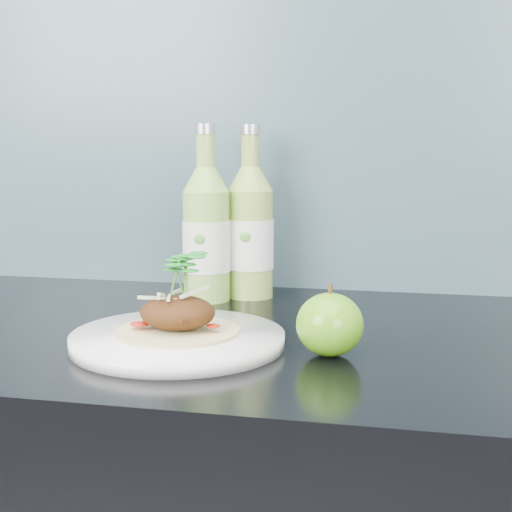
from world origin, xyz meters
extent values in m
cube|color=#74A3B6|center=(0.00, 1.99, 1.25)|extent=(4.00, 0.02, 0.70)
cylinder|color=white|center=(-0.06, 1.60, 0.91)|extent=(0.28, 0.28, 0.02)
cylinder|color=tan|center=(-0.06, 1.60, 0.92)|extent=(0.14, 0.14, 0.00)
ellipsoid|color=#4C270E|center=(-0.06, 1.60, 0.94)|extent=(0.09, 0.08, 0.04)
ellipsoid|color=#4E8A0F|center=(0.11, 1.60, 0.94)|extent=(0.10, 0.10, 0.07)
cylinder|color=#472D14|center=(0.11, 1.60, 0.97)|extent=(0.01, 0.00, 0.01)
cylinder|color=#91C251|center=(-0.10, 1.85, 0.98)|extent=(0.09, 0.09, 0.16)
cone|color=#91C251|center=(-0.10, 1.85, 1.08)|extent=(0.07, 0.07, 0.04)
cylinder|color=#91C251|center=(-0.10, 1.85, 1.13)|extent=(0.03, 0.03, 0.05)
cylinder|color=silver|center=(-0.10, 1.85, 1.16)|extent=(0.03, 0.03, 0.01)
cylinder|color=white|center=(-0.10, 1.85, 0.98)|extent=(0.09, 0.09, 0.08)
ellipsoid|color=#59A533|center=(-0.10, 1.82, 1.00)|extent=(0.02, 0.00, 0.02)
cylinder|color=#98B54B|center=(-0.04, 1.89, 0.98)|extent=(0.08, 0.08, 0.16)
cone|color=#98B54B|center=(-0.04, 1.89, 1.08)|extent=(0.07, 0.07, 0.04)
cylinder|color=#98B54B|center=(-0.04, 1.89, 1.13)|extent=(0.03, 0.03, 0.05)
cylinder|color=silver|center=(-0.04, 1.89, 1.16)|extent=(0.03, 0.03, 0.01)
cylinder|color=white|center=(-0.04, 1.89, 0.98)|extent=(0.09, 0.09, 0.08)
ellipsoid|color=#59A533|center=(-0.04, 1.86, 1.00)|extent=(0.02, 0.00, 0.02)
camera|label=1|loc=(0.20, 0.83, 1.13)|focal=50.00mm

